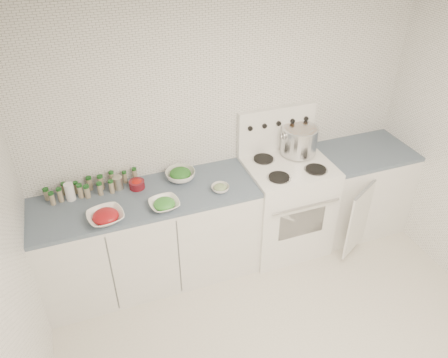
# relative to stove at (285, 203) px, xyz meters

# --- Properties ---
(floor) EXTENTS (3.50, 3.50, 0.00)m
(floor) POSITION_rel_stove_xyz_m (-0.48, -1.19, -0.50)
(floor) COLOR beige
(floor) RESTS_ON ground
(room_walls) EXTENTS (3.54, 3.04, 2.52)m
(room_walls) POSITION_rel_stove_xyz_m (-0.48, -1.19, 1.06)
(room_walls) COLOR white
(room_walls) RESTS_ON ground
(counter_left) EXTENTS (1.85, 0.62, 0.90)m
(counter_left) POSITION_rel_stove_xyz_m (-1.30, 0.00, -0.05)
(counter_left) COLOR white
(counter_left) RESTS_ON ground
(stove) EXTENTS (0.76, 0.70, 1.36)m
(stove) POSITION_rel_stove_xyz_m (0.00, 0.00, 0.00)
(stove) COLOR white
(stove) RESTS_ON ground
(counter_right) EXTENTS (0.89, 0.82, 0.90)m
(counter_right) POSITION_rel_stove_xyz_m (0.82, 0.00, -0.05)
(counter_right) COLOR white
(counter_right) RESTS_ON ground
(stock_pot) EXTENTS (0.35, 0.33, 0.25)m
(stock_pot) POSITION_rel_stove_xyz_m (0.17, 0.14, 0.59)
(stock_pot) COLOR silver
(stock_pot) RESTS_ON stove
(bowl_tomato) EXTENTS (0.31, 0.31, 0.09)m
(bowl_tomato) POSITION_rel_stove_xyz_m (-1.64, -0.19, 0.44)
(bowl_tomato) COLOR white
(bowl_tomato) RESTS_ON counter_left
(bowl_snowpea) EXTENTS (0.26, 0.26, 0.08)m
(bowl_snowpea) POSITION_rel_stove_xyz_m (-1.19, -0.19, 0.44)
(bowl_snowpea) COLOR white
(bowl_snowpea) RESTS_ON counter_left
(bowl_broccoli) EXTENTS (0.32, 0.32, 0.10)m
(bowl_broccoli) POSITION_rel_stove_xyz_m (-0.96, 0.15, 0.45)
(bowl_broccoli) COLOR white
(bowl_broccoli) RESTS_ON counter_left
(bowl_zucchini) EXTENTS (0.18, 0.18, 0.06)m
(bowl_zucchini) POSITION_rel_stove_xyz_m (-0.70, -0.13, 0.43)
(bowl_zucchini) COLOR white
(bowl_zucchini) RESTS_ON counter_left
(bowl_pepper) EXTENTS (0.13, 0.13, 0.08)m
(bowl_pepper) POSITION_rel_stove_xyz_m (-1.34, 0.15, 0.44)
(bowl_pepper) COLOR #5C0F18
(bowl_pepper) RESTS_ON counter_left
(salt_canister) EXTENTS (0.09, 0.09, 0.15)m
(salt_canister) POSITION_rel_stove_xyz_m (-1.87, 0.17, 0.48)
(salt_canister) COLOR white
(salt_canister) RESTS_ON counter_left
(tin_can) EXTENTS (0.10, 0.10, 0.11)m
(tin_can) POSITION_rel_stove_xyz_m (-1.49, 0.20, 0.46)
(tin_can) COLOR #9E9785
(tin_can) RESTS_ON counter_left
(spice_cluster) EXTENTS (0.76, 0.16, 0.14)m
(spice_cluster) POSITION_rel_stove_xyz_m (-1.72, 0.21, 0.46)
(spice_cluster) COLOR gray
(spice_cluster) RESTS_ON counter_left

